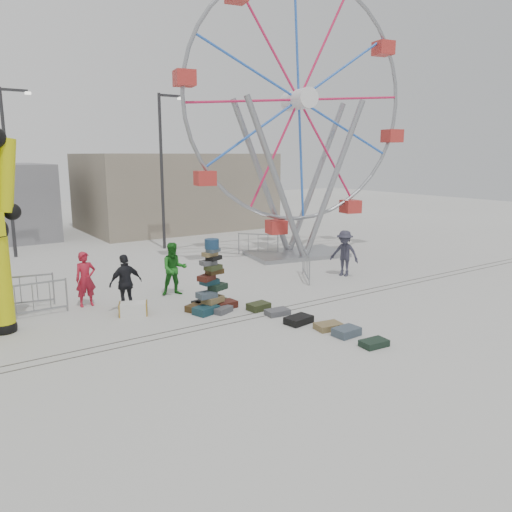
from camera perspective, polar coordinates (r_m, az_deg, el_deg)
ground at (r=14.73m, az=-0.37°, el=-8.07°), size 90.00×90.00×0.00m
track_line_near at (r=15.20m, az=-1.64°, el=-7.43°), size 40.00×0.04×0.01m
track_line_far at (r=15.52m, az=-2.44°, el=-7.03°), size 40.00×0.04×0.01m
building_right at (r=34.88m, az=-9.21°, el=7.36°), size 12.00×8.00×5.00m
lamp_post_right at (r=26.81m, az=-10.57°, el=10.35°), size 1.41×0.25×8.00m
lamp_post_left at (r=26.81m, az=-26.38°, el=9.36°), size 1.41×0.25×8.00m
suitcase_tower at (r=16.16m, az=-5.11°, el=-3.92°), size 1.71×1.49×2.33m
ferris_wheel at (r=24.45m, az=4.88°, el=15.14°), size 11.21×3.63×13.20m
steamer_trunk at (r=16.15m, az=-13.84°, el=-5.88°), size 0.98×0.79×0.40m
row_case_0 at (r=16.22m, az=0.30°, el=-5.78°), size 0.73×0.56×0.23m
row_case_1 at (r=15.75m, az=2.48°, el=-6.42°), size 0.78×0.52×0.18m
row_case_2 at (r=15.02m, az=4.89°, el=-7.29°), size 0.89×0.66×0.21m
row_case_3 at (r=14.64m, az=8.28°, el=-7.95°), size 0.82×0.62×0.18m
row_case_4 at (r=14.21m, az=10.31°, el=-8.51°), size 0.76×0.55×0.23m
row_case_5 at (r=13.62m, az=13.34°, el=-9.67°), size 0.76×0.50×0.17m
barricade_dummy_b at (r=18.02m, az=-25.31°, el=-3.71°), size 1.98×0.47×1.10m
barricade_dummy_c at (r=16.89m, az=-24.12°, el=-4.57°), size 2.00×0.10×1.10m
barricade_wheel_front at (r=20.15m, az=5.75°, el=-1.12°), size 1.16×1.74×1.10m
barricade_wheel_back at (r=24.90m, az=0.24°, el=1.37°), size 1.44×1.53×1.10m
pedestrian_red at (r=17.36m, az=-18.89°, el=-2.51°), size 0.67×0.44×1.83m
pedestrian_green at (r=17.97m, az=-9.34°, el=-1.46°), size 1.07×0.92×1.90m
pedestrian_black at (r=16.44m, az=-14.66°, el=-2.99°), size 1.11×0.52×1.85m
pedestrian_grey at (r=20.85m, az=10.07°, el=0.31°), size 1.13×1.40×1.90m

